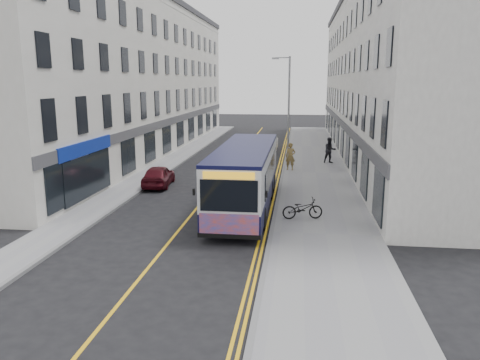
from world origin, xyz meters
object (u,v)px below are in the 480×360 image
(bicycle, at_px, (302,209))
(car_maroon, at_px, (158,176))
(city_bus, at_px, (245,175))
(pedestrian_far, at_px, (330,150))
(car_white, at_px, (265,144))
(pedestrian_near, at_px, (290,156))
(streetlamp, at_px, (288,108))

(bicycle, xyz_separation_m, car_maroon, (-8.68, 6.28, 0.04))
(city_bus, relative_size, car_maroon, 2.87)
(pedestrian_far, bearing_deg, car_white, 120.66)
(bicycle, bearing_deg, car_maroon, 42.28)
(pedestrian_near, bearing_deg, car_maroon, -137.38)
(city_bus, bearing_deg, pedestrian_near, 78.82)
(bicycle, distance_m, pedestrian_near, 12.03)
(streetlamp, bearing_deg, car_white, 106.21)
(city_bus, bearing_deg, bicycle, -31.83)
(city_bus, xyz_separation_m, car_white, (-0.38, 18.68, -0.97))
(bicycle, relative_size, car_maroon, 0.49)
(streetlamp, bearing_deg, pedestrian_far, 31.97)
(streetlamp, relative_size, car_maroon, 2.10)
(city_bus, bearing_deg, car_maroon, 142.33)
(pedestrian_near, height_order, car_maroon, pedestrian_near)
(pedestrian_far, bearing_deg, pedestrian_near, -147.27)
(city_bus, distance_m, pedestrian_near, 10.45)
(streetlamp, xyz_separation_m, pedestrian_far, (3.24, 2.02, -3.28))
(pedestrian_far, bearing_deg, streetlamp, -163.03)
(bicycle, height_order, pedestrian_far, pedestrian_far)
(bicycle, relative_size, pedestrian_near, 0.96)
(streetlamp, height_order, city_bus, streetlamp)
(bicycle, bearing_deg, pedestrian_far, -19.80)
(car_white, bearing_deg, car_maroon, -105.44)
(car_maroon, bearing_deg, pedestrian_near, -149.05)
(streetlamp, height_order, car_white, streetlamp)
(pedestrian_far, relative_size, car_white, 0.42)
(bicycle, height_order, pedestrian_near, pedestrian_near)
(pedestrian_far, bearing_deg, city_bus, -125.21)
(bicycle, distance_m, car_maroon, 10.71)
(pedestrian_near, height_order, car_white, pedestrian_near)
(pedestrian_far, distance_m, car_maroon, 14.03)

